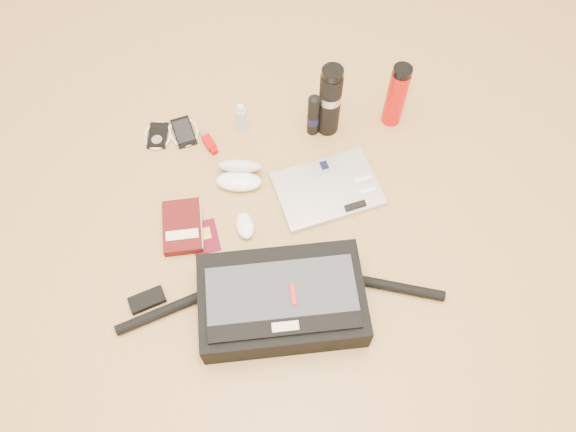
{
  "coord_description": "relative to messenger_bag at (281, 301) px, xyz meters",
  "views": [
    {
      "loc": [
        -0.1,
        -0.77,
        1.6
      ],
      "look_at": [
        0.03,
        0.05,
        0.06
      ],
      "focal_mm": 35.0,
      "sensor_mm": 36.0,
      "label": 1
    }
  ],
  "objects": [
    {
      "name": "ground",
      "position": [
        0.03,
        0.22,
        -0.06
      ],
      "size": [
        4.0,
        4.0,
        0.0
      ],
      "primitive_type": "plane",
      "color": "#AD8048",
      "rests_on": "ground"
    },
    {
      "name": "messenger_bag",
      "position": [
        0.0,
        0.0,
        0.0
      ],
      "size": [
        0.98,
        0.32,
        0.13
      ],
      "rotation": [
        0.0,
        0.0,
        -0.05
      ],
      "color": "black",
      "rests_on": "ground"
    },
    {
      "name": "laptop",
      "position": [
        0.22,
        0.38,
        -0.05
      ],
      "size": [
        0.36,
        0.28,
        0.03
      ],
      "rotation": [
        0.0,
        0.0,
        0.16
      ],
      "color": "silver",
      "rests_on": "ground"
    },
    {
      "name": "book",
      "position": [
        -0.27,
        0.31,
        -0.04
      ],
      "size": [
        0.13,
        0.19,
        0.03
      ],
      "rotation": [
        0.0,
        0.0,
        -0.03
      ],
      "color": "#42090A",
      "rests_on": "ground"
    },
    {
      "name": "passport",
      "position": [
        -0.2,
        0.27,
        -0.06
      ],
      "size": [
        0.09,
        0.12,
        0.01
      ],
      "rotation": [
        0.0,
        0.0,
        0.09
      ],
      "color": "#4E0714",
      "rests_on": "ground"
    },
    {
      "name": "mouse",
      "position": [
        -0.07,
        0.28,
        -0.05
      ],
      "size": [
        0.06,
        0.1,
        0.03
      ],
      "rotation": [
        0.0,
        0.0,
        0.05
      ],
      "color": "white",
      "rests_on": "ground"
    },
    {
      "name": "sunglasses_case",
      "position": [
        -0.07,
        0.47,
        -0.03
      ],
      "size": [
        0.18,
        0.16,
        0.09
      ],
      "rotation": [
        0.0,
        0.0,
        -0.21
      ],
      "color": "white",
      "rests_on": "ground"
    },
    {
      "name": "ipod",
      "position": [
        -0.33,
        0.69,
        -0.06
      ],
      "size": [
        0.11,
        0.12,
        0.01
      ],
      "rotation": [
        0.0,
        0.0,
        -0.18
      ],
      "color": "black",
      "rests_on": "ground"
    },
    {
      "name": "phone",
      "position": [
        -0.24,
        0.69,
        -0.05
      ],
      "size": [
        0.12,
        0.14,
        0.01
      ],
      "rotation": [
        0.0,
        0.0,
        0.18
      ],
      "color": "black",
      "rests_on": "ground"
    },
    {
      "name": "inhaler",
      "position": [
        -0.16,
        0.63,
        -0.05
      ],
      "size": [
        0.06,
        0.1,
        0.03
      ],
      "rotation": [
        0.0,
        0.0,
        0.37
      ],
      "color": "#A90507",
      "rests_on": "ground"
    },
    {
      "name": "spray_bottle",
      "position": [
        -0.03,
        0.68,
        -0.0
      ],
      "size": [
        0.04,
        0.04,
        0.13
      ],
      "rotation": [
        0.0,
        0.0,
        -0.07
      ],
      "color": "#A3C6D6",
      "rests_on": "ground"
    },
    {
      "name": "aerosol_can",
      "position": [
        0.21,
        0.63,
        0.03
      ],
      "size": [
        0.06,
        0.06,
        0.18
      ],
      "rotation": [
        0.0,
        0.0,
        -0.39
      ],
      "color": "black",
      "rests_on": "ground"
    },
    {
      "name": "thermos_black",
      "position": [
        0.26,
        0.63,
        0.08
      ],
      "size": [
        0.1,
        0.1,
        0.29
      ],
      "rotation": [
        0.0,
        0.0,
        0.41
      ],
      "color": "black",
      "rests_on": "ground"
    },
    {
      "name": "thermos_red",
      "position": [
        0.49,
        0.63,
        0.07
      ],
      "size": [
        0.09,
        0.09,
        0.26
      ],
      "rotation": [
        0.0,
        0.0,
        0.38
      ],
      "color": "red",
      "rests_on": "ground"
    }
  ]
}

